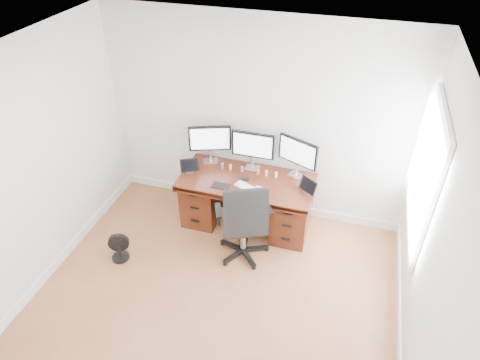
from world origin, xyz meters
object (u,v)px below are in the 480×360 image
(monitor_center, at_px, (253,146))
(keyboard, at_px, (246,187))
(desk, at_px, (247,200))
(floor_fan, at_px, (119,248))
(office_chair, at_px, (244,233))

(monitor_center, distance_m, keyboard, 0.54)
(desk, relative_size, floor_fan, 4.56)
(office_chair, bearing_deg, desk, 78.32)
(office_chair, distance_m, keyboard, 0.57)
(desk, distance_m, keyboard, 0.41)
(monitor_center, bearing_deg, desk, -90.06)
(desk, xyz_separation_m, office_chair, (0.13, -0.61, -0.03))
(floor_fan, height_order, monitor_center, monitor_center)
(floor_fan, height_order, keyboard, keyboard)
(monitor_center, bearing_deg, office_chair, -81.23)
(desk, distance_m, office_chair, 0.63)
(desk, bearing_deg, office_chair, -77.81)
(floor_fan, relative_size, monitor_center, 0.68)
(desk, xyz_separation_m, keyboard, (0.03, -0.20, 0.36))
(desk, bearing_deg, keyboard, -80.25)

